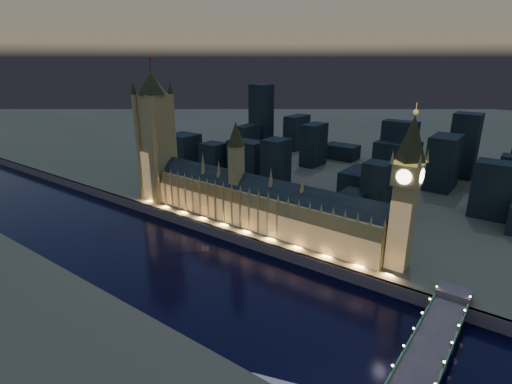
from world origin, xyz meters
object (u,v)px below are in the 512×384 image
Objects in this scene: victoria_tower at (155,131)px; elizabeth_tower at (407,181)px; palace_of_westminster at (256,203)px; westminster_bridge at (429,353)px.

elizabeth_tower is at bearing -0.00° from victoria_tower.
elizabeth_tower is at bearing 0.09° from palace_of_westminster.
palace_of_westminster is 113.90m from elizabeth_tower.
westminster_bridge is at bearing -61.20° from elizabeth_tower.
palace_of_westminster is 1.79× the size of westminster_bridge.
palace_of_westminster is at bearing -179.91° from elizabeth_tower.
elizabeth_tower is (107.72, 0.16, 37.03)m from palace_of_westminster.
palace_of_westminster reaches higher than westminster_bridge.
palace_of_westminster is 118.34m from victoria_tower.
victoria_tower is 1.24× the size of elizabeth_tower.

